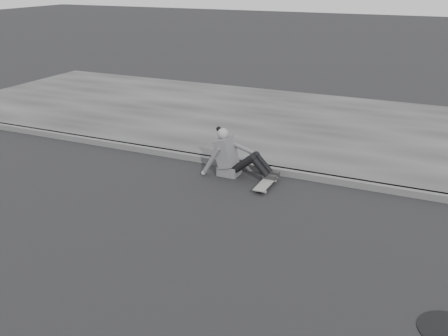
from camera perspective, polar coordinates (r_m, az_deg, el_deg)
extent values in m
plane|color=black|center=(6.49, 18.63, -11.79)|extent=(80.00, 80.00, 0.00)
cube|color=#4D4D4D|center=(8.76, 20.71, -2.64)|extent=(24.00, 0.16, 0.12)
cube|color=#3A3A3A|center=(11.60, 22.00, 3.01)|extent=(24.00, 6.00, 0.12)
cylinder|color=gray|center=(8.38, 3.76, -2.56)|extent=(0.03, 0.05, 0.05)
cylinder|color=gray|center=(8.33, 4.72, -2.73)|extent=(0.03, 0.05, 0.05)
cylinder|color=gray|center=(8.82, 4.96, -1.29)|extent=(0.03, 0.05, 0.05)
cylinder|color=gray|center=(8.78, 5.88, -1.45)|extent=(0.03, 0.05, 0.05)
cube|color=#333336|center=(8.34, 4.24, -2.47)|extent=(0.16, 0.04, 0.03)
cube|color=#333336|center=(8.79, 5.42, -1.20)|extent=(0.16, 0.04, 0.03)
cube|color=slate|center=(8.56, 4.85, -1.66)|extent=(0.20, 0.78, 0.02)
cube|color=#505052|center=(9.04, 0.62, -0.21)|extent=(0.36, 0.34, 0.18)
cube|color=#505052|center=(8.94, 0.22, 1.88)|extent=(0.37, 0.40, 0.57)
cube|color=#505052|center=(8.95, -0.54, 2.72)|extent=(0.14, 0.30, 0.20)
cylinder|color=gray|center=(8.88, -0.07, 3.38)|extent=(0.09, 0.09, 0.08)
sphere|color=gray|center=(8.86, -0.13, 3.94)|extent=(0.20, 0.20, 0.20)
sphere|color=black|center=(8.89, -0.61, 4.48)|extent=(0.09, 0.09, 0.09)
cylinder|color=black|center=(8.77, 2.27, 0.46)|extent=(0.43, 0.13, 0.39)
cylinder|color=black|center=(8.93, 2.71, 0.84)|extent=(0.43, 0.13, 0.39)
cylinder|color=black|center=(8.68, 4.10, 0.13)|extent=(0.35, 0.11, 0.36)
cylinder|color=black|center=(8.83, 4.51, 0.52)|extent=(0.35, 0.11, 0.36)
sphere|color=black|center=(8.67, 3.29, 1.12)|extent=(0.13, 0.13, 0.13)
sphere|color=black|center=(8.83, 3.72, 1.50)|extent=(0.13, 0.13, 0.13)
cube|color=black|center=(8.68, 5.22, -1.02)|extent=(0.24, 0.08, 0.07)
cube|color=black|center=(8.84, 5.61, -0.61)|extent=(0.24, 0.08, 0.07)
cylinder|color=#505052|center=(8.89, -1.51, 0.79)|extent=(0.38, 0.08, 0.58)
sphere|color=gray|center=(9.04, -2.38, -0.57)|extent=(0.08, 0.08, 0.08)
cylinder|color=#505052|center=(8.97, 2.04, 2.34)|extent=(0.48, 0.08, 0.21)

